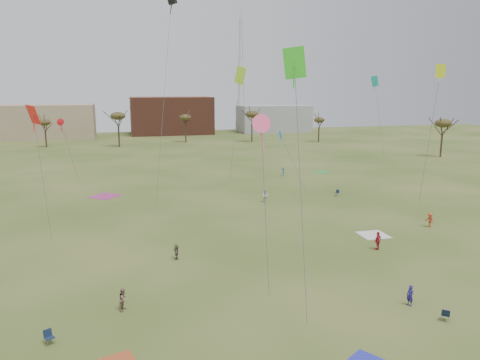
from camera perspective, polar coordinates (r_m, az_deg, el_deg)
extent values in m
plane|color=#324B17|center=(37.86, 4.73, -11.70)|extent=(260.00, 260.00, 0.00)
imported|color=navy|center=(34.67, 20.43, -13.34)|extent=(0.49, 0.62, 1.48)
imported|color=#B41E33|center=(44.82, 16.80, -7.25)|extent=(1.11, 0.85, 1.75)
imported|color=#816052|center=(32.96, -14.31, -14.20)|extent=(0.85, 0.94, 1.57)
imported|color=brown|center=(41.14, -7.92, -8.84)|extent=(0.44, 1.27, 1.36)
imported|color=#BC4223|center=(53.86, 22.56, -4.61)|extent=(0.84, 1.15, 1.60)
imported|color=silver|center=(60.46, 3.20, -1.95)|extent=(1.10, 1.01, 1.81)
imported|color=#1C5284|center=(78.91, 5.39, 1.01)|extent=(0.77, 1.01, 1.38)
cube|color=silver|center=(49.27, 16.28, -6.59)|extent=(2.84, 2.84, 0.03)
cube|color=#A43274|center=(66.59, -16.44, -1.95)|extent=(4.90, 4.90, 0.03)
cube|color=green|center=(83.61, 10.18, 0.99)|extent=(3.01, 3.01, 0.03)
cube|color=#142138|center=(30.56, -22.64, -17.68)|extent=(0.68, 0.68, 0.04)
cube|color=#142138|center=(30.64, -22.85, -17.12)|extent=(0.50, 0.37, 0.44)
cube|color=#141F37|center=(33.62, 24.23, -15.05)|extent=(0.70, 0.70, 0.04)
cube|color=#141F37|center=(33.31, 24.26, -14.86)|extent=(0.47, 0.42, 0.44)
cube|color=#15233B|center=(65.41, 11.94, -1.59)|extent=(0.67, 0.67, 0.04)
cube|color=#15233B|center=(65.53, 12.07, -1.37)|extent=(0.33, 0.51, 0.44)
cube|color=green|center=(31.58, 6.80, 14.28)|extent=(1.04, 1.04, 2.04)
cube|color=green|center=(31.55, 6.77, 12.99)|extent=(0.08, 0.08, 1.83)
cylinder|color=#4C4C51|center=(29.22, 7.54, -0.85)|extent=(1.18, 5.99, 15.57)
cube|color=red|center=(47.51, -24.36, 7.42)|extent=(0.98, 0.98, 1.92)
cube|color=red|center=(47.55, -24.30, 6.61)|extent=(0.08, 0.08, 1.73)
cylinder|color=#4C4C51|center=(46.84, -23.39, 0.37)|extent=(1.11, 2.56, 11.47)
cone|color=#FB4F7D|center=(33.06, 2.68, 7.05)|extent=(1.35, 0.10, 1.35)
cube|color=#FB4F7D|center=(33.14, 2.67, 5.57)|extent=(0.08, 0.08, 2.21)
cylinder|color=#4C4C51|center=(32.11, 3.15, -3.44)|extent=(0.59, 3.91, 11.44)
cone|color=blue|center=(63.37, 5.08, 5.67)|extent=(1.03, 0.08, 1.03)
cube|color=blue|center=(63.44, 5.07, 5.08)|extent=(0.08, 0.08, 1.69)
cylinder|color=#4C4C51|center=(62.13, 6.70, 1.95)|extent=(2.27, 4.64, 7.68)
cube|color=#E0F319|center=(59.14, 23.71, 12.35)|extent=(0.78, 0.78, 1.53)
cube|color=#E0F319|center=(59.12, 23.67, 11.83)|extent=(0.08, 0.08, 1.38)
cylinder|color=#4C4C51|center=(59.69, 22.52, 4.77)|extent=(0.66, 1.25, 15.89)
cube|color=#97D022|center=(67.83, 0.02, 12.90)|extent=(1.23, 1.23, 2.42)
cube|color=#97D022|center=(67.82, 0.02, 12.18)|extent=(0.08, 0.08, 2.18)
cylinder|color=#4C4C51|center=(68.44, -0.64, 6.30)|extent=(1.38, 1.15, 15.73)
cube|color=teal|center=(97.03, 16.44, 11.73)|extent=(1.03, 1.03, 2.03)
cube|color=teal|center=(97.02, 16.41, 11.31)|extent=(0.08, 0.08, 1.83)
cylinder|color=#4C4C51|center=(97.11, 16.97, 7.18)|extent=(2.20, 1.62, 15.30)
cone|color=red|center=(70.88, -21.45, 6.73)|extent=(1.03, 0.08, 1.03)
cube|color=red|center=(70.92, -21.41, 6.20)|extent=(0.08, 0.08, 1.69)
cylinder|color=#4C4C51|center=(72.19, -20.44, 3.22)|extent=(1.75, 1.98, 9.15)
cube|color=black|center=(57.45, -8.51, 20.72)|extent=(0.08, 0.08, 2.11)
cylinder|color=#4C4C51|center=(54.28, -9.50, 9.30)|extent=(3.08, 4.60, 24.19)
cylinder|color=#3A2B1E|center=(126.74, -23.03, 4.74)|extent=(0.40, 0.40, 4.32)
ellipsoid|color=#473D1E|center=(126.39, -23.17, 6.62)|extent=(3.02, 3.02, 1.58)
cylinder|color=#3A2B1E|center=(121.39, -14.85, 5.27)|extent=(0.40, 0.40, 5.40)
ellipsoid|color=#473D1E|center=(120.98, -14.98, 7.72)|extent=(3.78, 3.78, 1.98)
cylinder|color=#3A2B1E|center=(128.63, -6.78, 5.73)|extent=(0.40, 0.40, 4.68)
ellipsoid|color=#473D1E|center=(128.28, -6.83, 7.74)|extent=(3.28, 3.28, 1.72)
cylinder|color=#3A2B1E|center=(128.48, 1.49, 5.93)|extent=(0.40, 0.40, 5.28)
ellipsoid|color=#473D1E|center=(128.09, 1.50, 8.20)|extent=(3.70, 3.70, 1.94)
cylinder|color=#3A2B1E|center=(130.12, 9.78, 5.60)|extent=(0.40, 0.40, 4.20)
ellipsoid|color=#473D1E|center=(129.78, 9.84, 7.38)|extent=(2.94, 2.94, 1.54)
cylinder|color=#3A2B1E|center=(109.26, 23.78, 3.95)|extent=(0.40, 0.40, 5.04)
ellipsoid|color=#473D1E|center=(108.82, 23.98, 6.49)|extent=(3.53, 3.53, 1.85)
cube|color=#937F60|center=(149.91, -23.81, 6.66)|extent=(32.00, 14.00, 10.00)
cube|color=brown|center=(153.96, -8.56, 7.96)|extent=(26.00, 16.00, 12.00)
cube|color=gray|center=(159.77, 4.22, 7.64)|extent=(24.00, 12.00, 9.00)
cylinder|color=#9EA3A8|center=(163.52, 0.38, 12.84)|extent=(0.16, 0.16, 38.00)
cylinder|color=#9EA3A8|center=(163.92, -0.16, 12.83)|extent=(0.16, 0.16, 38.00)
cylinder|color=#9EA3A8|center=(162.41, -0.01, 12.85)|extent=(0.16, 0.16, 38.00)
cylinder|color=#9EA3A8|center=(165.09, 0.07, 19.97)|extent=(0.10, 0.10, 3.00)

